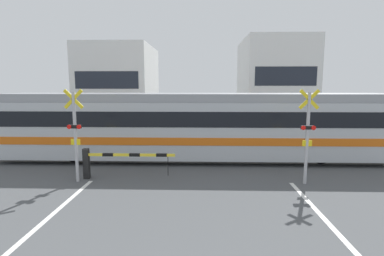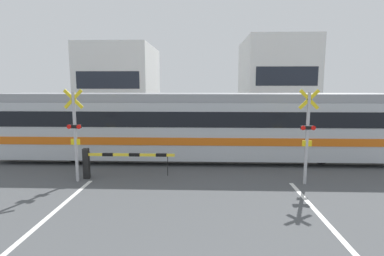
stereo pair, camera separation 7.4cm
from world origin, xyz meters
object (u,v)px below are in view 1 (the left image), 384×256
object	(u,v)px
commuter_train	(196,124)
crossing_signal_left	(75,131)
crossing_barrier_near	(108,160)
crossing_barrier_far	(248,134)
crossing_signal_right	(307,132)
pedestrian	(207,121)

from	to	relation	value
commuter_train	crossing_signal_left	bearing A→B (deg)	-140.56
crossing_barrier_near	crossing_barrier_far	distance (m)	8.46
commuter_train	crossing_signal_right	size ratio (longest dim) A/B	5.38
commuter_train	crossing_signal_left	distance (m)	5.33
crossing_barrier_far	crossing_signal_right	distance (m)	6.50
crossing_barrier_far	pedestrian	bearing A→B (deg)	124.78
crossing_barrier_near	crossing_signal_left	world-z (taller)	crossing_signal_left
crossing_barrier_near	pedestrian	world-z (taller)	pedestrian
crossing_barrier_far	crossing_barrier_near	bearing A→B (deg)	-134.93
crossing_signal_right	pedestrian	bearing A→B (deg)	108.64
commuter_train	crossing_signal_left	size ratio (longest dim) A/B	5.38
commuter_train	pedestrian	distance (m)	6.22
crossing_barrier_far	crossing_signal_left	size ratio (longest dim) A/B	1.02
commuter_train	crossing_barrier_near	xyz separation A→B (m)	(-3.13, -3.05, -0.90)
crossing_signal_left	pedestrian	world-z (taller)	crossing_signal_left
pedestrian	commuter_train	bearing A→B (deg)	-95.60
crossing_barrier_near	crossing_signal_right	size ratio (longest dim) A/B	1.02
crossing_barrier_near	crossing_signal_left	bearing A→B (deg)	-160.93
crossing_signal_left	crossing_signal_right	xyz separation A→B (m)	(7.94, 0.00, 0.00)
crossing_barrier_near	crossing_signal_left	xyz separation A→B (m)	(-0.98, -0.34, 1.08)
crossing_barrier_far	crossing_signal_left	distance (m)	9.47
commuter_train	crossing_signal_left	xyz separation A→B (m)	(-4.12, -3.39, 0.18)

